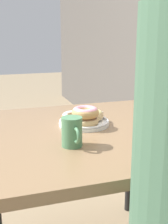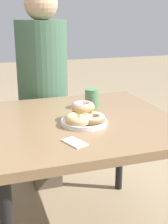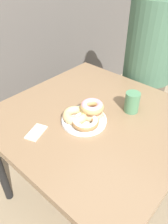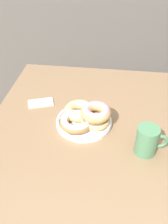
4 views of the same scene
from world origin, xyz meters
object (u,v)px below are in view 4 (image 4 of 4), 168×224
(dining_table, at_px, (101,140))
(coffee_mug, at_px, (147,140))
(napkin, at_px, (41,103))
(donut_plate, at_px, (85,117))

(dining_table, xyz_separation_m, coffee_mug, (0.16, -0.12, 0.13))
(napkin, bearing_deg, donut_plate, -27.54)
(dining_table, distance_m, napkin, 0.32)
(dining_table, bearing_deg, napkin, 157.49)
(coffee_mug, relative_size, napkin, 0.90)
(dining_table, relative_size, coffee_mug, 8.48)
(coffee_mug, bearing_deg, dining_table, 144.54)
(donut_plate, xyz_separation_m, coffee_mug, (0.23, -0.12, 0.02))
(donut_plate, bearing_deg, dining_table, -4.22)
(dining_table, bearing_deg, coffee_mug, -35.46)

